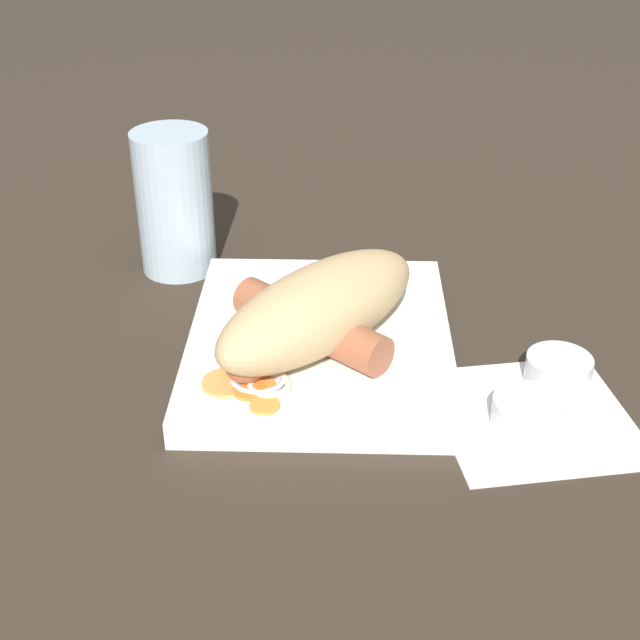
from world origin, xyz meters
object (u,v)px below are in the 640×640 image
at_px(bread_roll, 320,308).
at_px(drink_glass, 175,202).
at_px(condiment_cup_far, 558,372).
at_px(condiment_cup_near, 527,415).
at_px(food_tray, 320,343).
at_px(sausage, 310,325).

height_order(bread_roll, drink_glass, drink_glass).
height_order(bread_roll, condiment_cup_far, bread_roll).
bearing_deg(condiment_cup_far, condiment_cup_near, -31.15).
bearing_deg(drink_glass, bread_roll, 39.98).
xyz_separation_m(food_tray, condiment_cup_near, (0.09, 0.14, -0.00)).
distance_m(condiment_cup_far, drink_glass, 0.36).
bearing_deg(bread_roll, condiment_cup_near, 63.59).
bearing_deg(bread_roll, condiment_cup_far, 83.88).
distance_m(food_tray, condiment_cup_near, 0.17).
height_order(food_tray, condiment_cup_far, condiment_cup_far).
distance_m(food_tray, drink_glass, 0.20).
xyz_separation_m(bread_roll, drink_glass, (-0.16, -0.13, 0.01)).
bearing_deg(food_tray, drink_glass, -137.17).
bearing_deg(sausage, bread_roll, 90.79).
height_order(sausage, condiment_cup_near, sausage).
height_order(sausage, drink_glass, drink_glass).
bearing_deg(food_tray, sausage, -22.73).
bearing_deg(sausage, condiment_cup_far, 84.16).
distance_m(sausage, condiment_cup_far, 0.19).
relative_size(food_tray, condiment_cup_near, 4.94).
distance_m(bread_roll, condiment_cup_far, 0.18).
distance_m(bread_roll, sausage, 0.02).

